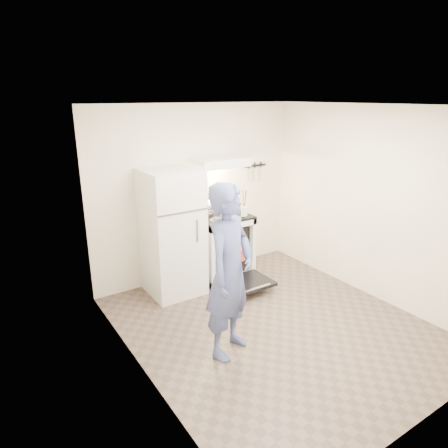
{
  "coord_description": "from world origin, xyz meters",
  "views": [
    {
      "loc": [
        -2.76,
        -3.12,
        2.6
      ],
      "look_at": [
        -0.05,
        1.0,
        1.0
      ],
      "focal_mm": 32.0,
      "sensor_mm": 36.0,
      "label": 1
    }
  ],
  "objects_px": {
    "tea_kettle": "(208,204)",
    "dutch_oven": "(235,252)",
    "refrigerator": "(172,233)",
    "stove_body": "(222,247)",
    "person": "(230,272)"
  },
  "relations": [
    {
      "from": "refrigerator",
      "to": "dutch_oven",
      "type": "bearing_deg",
      "value": -82.75
    },
    {
      "from": "refrigerator",
      "to": "dutch_oven",
      "type": "height_order",
      "value": "refrigerator"
    },
    {
      "from": "stove_body",
      "to": "dutch_oven",
      "type": "height_order",
      "value": "dutch_oven"
    },
    {
      "from": "stove_body",
      "to": "person",
      "type": "height_order",
      "value": "person"
    },
    {
      "from": "refrigerator",
      "to": "tea_kettle",
      "type": "height_order",
      "value": "refrigerator"
    },
    {
      "from": "stove_body",
      "to": "tea_kettle",
      "type": "height_order",
      "value": "tea_kettle"
    },
    {
      "from": "stove_body",
      "to": "tea_kettle",
      "type": "distance_m",
      "value": 0.68
    },
    {
      "from": "refrigerator",
      "to": "person",
      "type": "bearing_deg",
      "value": -94.62
    },
    {
      "from": "stove_body",
      "to": "dutch_oven",
      "type": "relative_size",
      "value": 2.72
    },
    {
      "from": "tea_kettle",
      "to": "stove_body",
      "type": "bearing_deg",
      "value": -42.29
    },
    {
      "from": "dutch_oven",
      "to": "stove_body",
      "type": "bearing_deg",
      "value": 62.5
    },
    {
      "from": "refrigerator",
      "to": "tea_kettle",
      "type": "distance_m",
      "value": 0.73
    },
    {
      "from": "stove_body",
      "to": "person",
      "type": "relative_size",
      "value": 0.51
    },
    {
      "from": "refrigerator",
      "to": "stove_body",
      "type": "distance_m",
      "value": 0.9
    },
    {
      "from": "tea_kettle",
      "to": "dutch_oven",
      "type": "relative_size",
      "value": 0.92
    }
  ]
}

